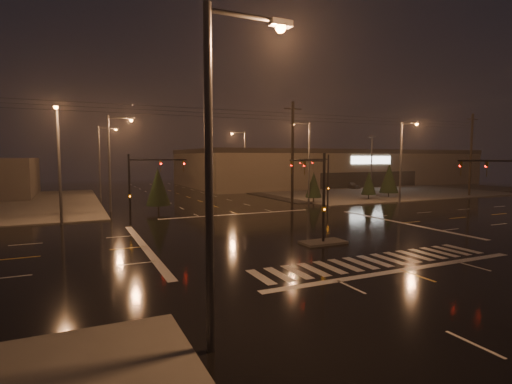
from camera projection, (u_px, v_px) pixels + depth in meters
ground at (293, 233)px, 30.22m from camera, size 140.00×140.00×0.00m
sidewalk_ne at (355, 190)px, 69.88m from camera, size 36.00×36.00×0.12m
median_island at (323, 242)px, 26.60m from camera, size 3.00×1.60×0.15m
crosswalk at (375, 261)px, 22.08m from camera, size 15.00×2.60×0.01m
stop_bar_near at (402, 270)px, 20.27m from camera, size 16.00×0.50×0.01m
stop_bar_far at (238, 214)px, 40.17m from camera, size 16.00×0.50×0.01m
parking_lot at (386, 189)px, 70.16m from camera, size 50.00×24.00×0.08m
retail_building at (327, 166)px, 86.09m from camera, size 60.20×28.30×7.20m
signal_mast_median at (316, 186)px, 27.11m from camera, size 0.25×4.59×6.00m
signal_mast_ne at (322, 175)px, 43.02m from camera, size 4.84×1.86×6.00m
signal_mast_nw at (142, 179)px, 35.08m from camera, size 4.84×1.86×6.00m
signal_mast_se at (510, 189)px, 25.35m from camera, size 1.55×3.87×6.00m
streetlight_0 at (219, 155)px, 11.47m from camera, size 2.77×0.32×10.00m
streetlight_1 at (112, 156)px, 41.31m from camera, size 2.77×0.32×10.00m
streetlight_2 at (102, 157)px, 55.78m from camera, size 2.77×0.32×10.00m
streetlight_3 at (307, 157)px, 48.85m from camera, size 2.77×0.32×10.00m
streetlight_4 at (243, 157)px, 66.94m from camera, size 2.77×0.32×10.00m
streetlight_5 at (59, 156)px, 33.14m from camera, size 0.32×2.77×10.00m
streetlight_6 at (403, 157)px, 49.02m from camera, size 0.32×2.77×10.00m
utility_pole_1 at (293, 154)px, 45.69m from camera, size 2.20×0.32×12.00m
utility_pole_2 at (471, 154)px, 58.22m from camera, size 2.20×0.32×12.00m
conifer_0 at (314, 185)px, 49.85m from camera, size 2.03×2.03×3.87m
conifer_1 at (369, 183)px, 53.59m from camera, size 1.99×1.99×3.80m
conifer_2 at (389, 178)px, 56.40m from camera, size 2.63×2.63×4.81m
conifer_3 at (158, 187)px, 41.63m from camera, size 2.53×2.53×4.65m
car_parked at (351, 185)px, 71.71m from camera, size 1.90×4.07×1.35m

